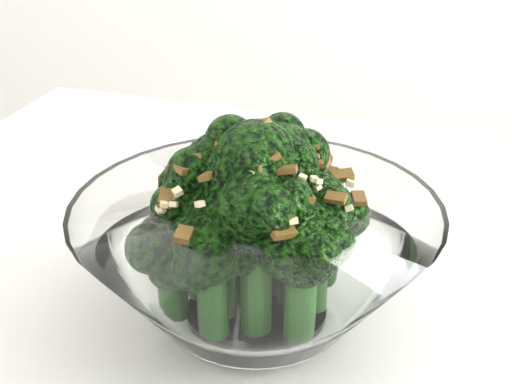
{
  "coord_description": "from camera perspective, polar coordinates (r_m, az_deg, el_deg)",
  "views": [
    {
      "loc": [
        -0.33,
        -0.22,
        1.06
      ],
      "look_at": [
        -0.33,
        0.21,
        0.85
      ],
      "focal_mm": 55.0,
      "sensor_mm": 36.0,
      "label": 1
    }
  ],
  "objects": [
    {
      "name": "broccoli_dish",
      "position": [
        0.5,
        -0.05,
        -4.17
      ],
      "size": [
        0.23,
        0.23,
        0.15
      ],
      "color": "white",
      "rests_on": "table"
    }
  ]
}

